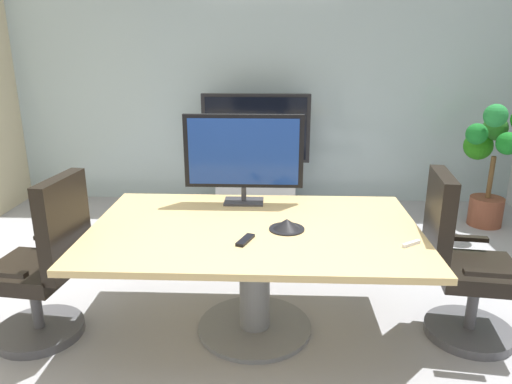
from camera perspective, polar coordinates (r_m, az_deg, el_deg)
ground_plane at (r=3.28m, az=-0.22°, el=-16.77°), size 6.93×6.93×0.00m
wall_back_glass_partition at (r=5.64m, az=1.12°, el=13.00°), size 5.93×0.10×2.81m
conference_table at (r=3.07m, az=-0.19°, el=-7.09°), size 2.06×1.30×0.74m
office_chair_left at (r=3.32m, az=-23.92°, el=-8.86°), size 0.62×0.60×1.09m
office_chair_right at (r=3.33m, az=23.34°, el=-8.71°), size 0.62×0.60×1.09m
tv_monitor at (r=3.35m, az=-1.50°, el=4.59°), size 0.84×0.18×0.64m
wall_display_unit at (r=5.45m, az=-0.01°, el=2.59°), size 1.20×0.36×1.31m
potted_plant at (r=5.42m, az=26.38°, el=3.88°), size 0.67×0.65×1.29m
conference_phone at (r=2.95m, az=3.71°, el=-3.94°), size 0.22×0.22×0.07m
remote_control at (r=2.78m, az=-1.29°, el=-5.76°), size 0.11×0.18×0.02m
whiteboard_marker at (r=2.87m, az=18.08°, el=-5.89°), size 0.12×0.09×0.02m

